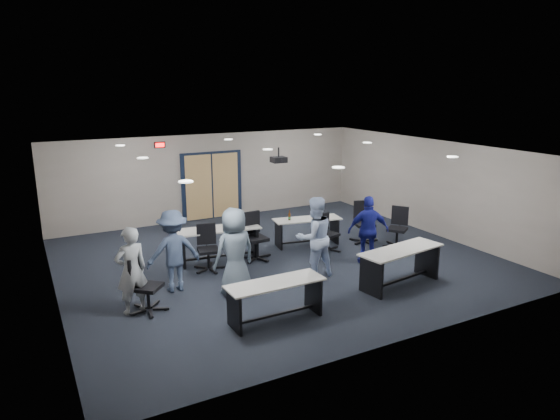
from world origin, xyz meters
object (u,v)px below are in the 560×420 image
chair_back_a (208,248)px  person_navy (368,230)px  table_front_right (401,260)px  chair_back_b (256,237)px  chair_back_c (329,233)px  chair_loose_right (397,228)px  table_back_left (219,238)px  chair_loose_left (147,285)px  table_back_right (307,227)px  person_back (173,251)px  chair_back_d (364,223)px  person_plaid (235,252)px  person_lightblue (314,237)px  person_gray (131,270)px  table_front_left (275,294)px

chair_back_a → person_navy: person_navy is taller
chair_back_a → table_front_right: bearing=-28.5°
chair_back_b → chair_back_c: size_ratio=1.20×
chair_loose_right → person_navy: size_ratio=0.64×
table_back_left → chair_loose_left: (-2.21, -2.01, -0.02)m
table_back_right → chair_back_a: size_ratio=1.76×
table_back_left → person_back: 1.96m
table_back_right → chair_back_a: bearing=-158.8°
chair_back_a → chair_back_d: size_ratio=0.95×
chair_back_b → person_plaid: bearing=-130.2°
chair_back_c → person_back: bearing=174.0°
table_back_left → chair_loose_left: 2.99m
chair_loose_right → person_back: person_back is taller
person_back → chair_back_c: bearing=-172.0°
table_back_left → person_lightblue: bearing=-46.0°
person_gray → person_plaid: (2.03, -0.13, 0.07)m
table_back_left → person_navy: (3.07, -1.88, 0.27)m
person_back → chair_back_a: bearing=-143.6°
table_front_right → chair_back_a: bearing=132.1°
chair_back_c → table_front_left: bearing=-151.1°
chair_back_b → person_gray: 3.66m
table_front_right → chair_back_d: chair_back_d is taller
chair_back_d → person_plaid: person_plaid is taller
person_plaid → person_gray: bearing=-10.9°
chair_back_c → chair_loose_right: 1.87m
chair_loose_left → person_navy: 5.29m
table_front_left → person_plaid: size_ratio=1.00×
chair_back_d → person_plaid: bearing=-143.8°
person_plaid → person_lightblue: size_ratio=1.00×
person_gray → chair_back_d: bearing=179.9°
person_lightblue → chair_loose_left: bearing=1.2°
chair_back_d → chair_loose_left: (-6.23, -1.50, -0.02)m
person_lightblue → person_back: bearing=-12.8°
chair_back_a → person_plaid: 1.59m
chair_back_d → person_gray: (-6.48, -1.41, 0.28)m
chair_back_c → chair_loose_left: bearing=-178.8°
table_front_left → chair_back_a: (-0.20, 2.96, 0.02)m
table_front_right → chair_back_c: bearing=84.2°
table_front_right → table_back_left: table_back_left is taller
table_front_left → table_back_left: size_ratio=0.88×
chair_back_c → person_back: (-4.24, -0.60, 0.38)m
table_back_left → chair_back_d: (4.01, -0.51, -0.00)m
chair_back_b → chair_loose_left: chair_back_b is taller
table_back_right → chair_back_b: bearing=-156.0°
table_back_left → chair_back_a: 0.68m
chair_back_c → chair_back_d: chair_back_d is taller
table_front_left → person_gray: bearing=144.7°
chair_back_a → chair_back_b: (1.28, 0.15, 0.05)m
table_back_left → person_back: bearing=-133.3°
chair_back_b → chair_back_c: (1.94, -0.31, -0.10)m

